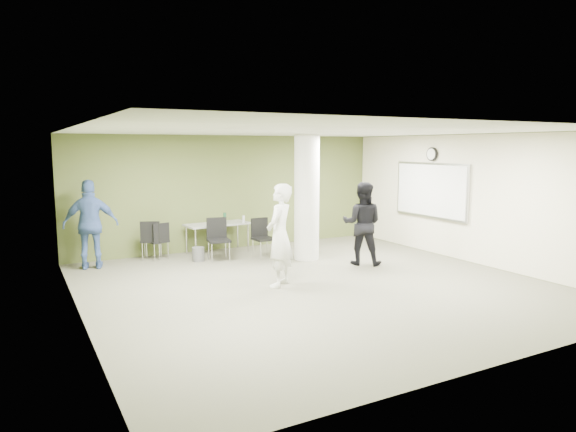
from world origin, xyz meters
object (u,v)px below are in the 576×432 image
woman_white (280,235)px  man_black (362,224)px  folding_table (218,225)px  chair_back_left (151,237)px  man_blue (91,225)px

woman_white → man_black: woman_white is taller
folding_table → chair_back_left: 1.59m
woman_white → man_black: size_ratio=1.05×
chair_back_left → man_blue: (-1.28, -0.24, 0.41)m
man_black → man_blue: size_ratio=0.96×
chair_back_left → woman_white: (1.53, -3.30, 0.42)m
folding_table → chair_back_left: folding_table is taller
folding_table → chair_back_left: (-1.58, 0.01, -0.15)m
woman_white → man_black: (2.36, 0.71, -0.05)m
folding_table → man_black: 3.47m
chair_back_left → folding_table: bearing=-159.4°
woman_white → man_blue: (-2.81, 3.06, -0.01)m
woman_white → man_blue: size_ratio=1.01×
folding_table → chair_back_left: size_ratio=1.76×
chair_back_left → man_blue: 1.37m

